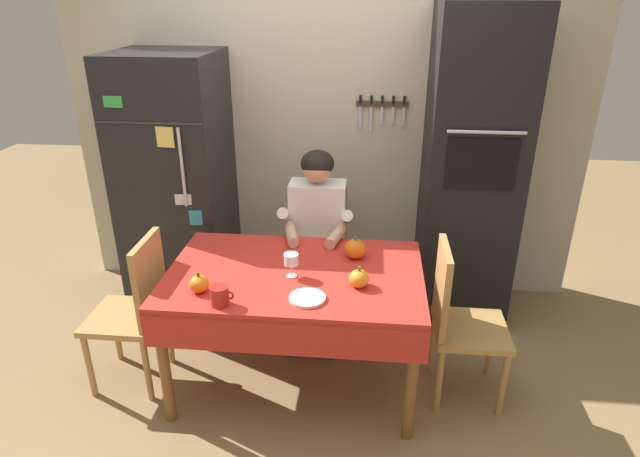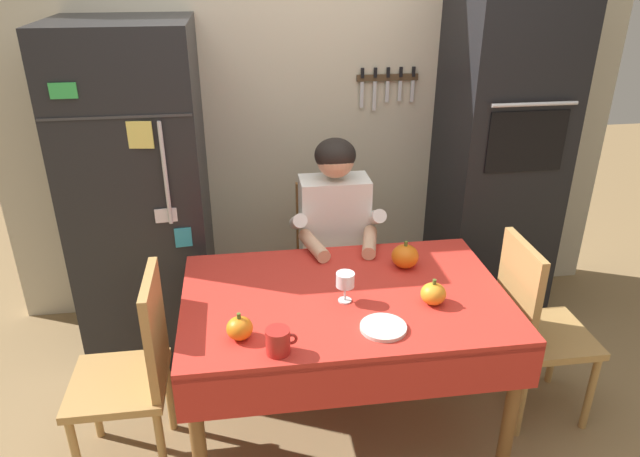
% 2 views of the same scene
% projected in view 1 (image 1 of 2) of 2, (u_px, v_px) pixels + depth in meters
% --- Properties ---
extents(ground_plane, '(10.00, 10.00, 0.00)m').
position_uv_depth(ground_plane, '(295.00, 390.00, 3.13)').
color(ground_plane, '#93754C').
rests_on(ground_plane, ground).
extents(back_wall_assembly, '(3.70, 0.13, 2.60)m').
position_uv_depth(back_wall_assembly, '(325.00, 119.00, 3.82)').
color(back_wall_assembly, beige).
rests_on(back_wall_assembly, ground).
extents(refrigerator, '(0.68, 0.71, 1.80)m').
position_uv_depth(refrigerator, '(177.00, 186.00, 3.72)').
color(refrigerator, black).
rests_on(refrigerator, ground).
extents(wall_oven, '(0.60, 0.64, 2.10)m').
position_uv_depth(wall_oven, '(471.00, 172.00, 3.51)').
color(wall_oven, black).
rests_on(wall_oven, ground).
extents(dining_table, '(1.40, 0.90, 0.74)m').
position_uv_depth(dining_table, '(294.00, 287.00, 2.93)').
color(dining_table, brown).
rests_on(dining_table, ground).
extents(chair_behind_person, '(0.40, 0.40, 0.93)m').
position_uv_depth(chair_behind_person, '(320.00, 248.00, 3.71)').
color(chair_behind_person, brown).
rests_on(chair_behind_person, ground).
extents(seated_person, '(0.47, 0.55, 1.25)m').
position_uv_depth(seated_person, '(317.00, 229.00, 3.44)').
color(seated_person, '#38384C').
rests_on(seated_person, ground).
extents(chair_left_side, '(0.40, 0.40, 0.93)m').
position_uv_depth(chair_left_side, '(136.00, 306.00, 3.02)').
color(chair_left_side, tan).
rests_on(chair_left_side, ground).
extents(chair_right_side, '(0.40, 0.40, 0.93)m').
position_uv_depth(chair_right_side, '(458.00, 317.00, 2.92)').
color(chair_right_side, tan).
rests_on(chair_right_side, ground).
extents(coffee_mug, '(0.12, 0.09, 0.10)m').
position_uv_depth(coffee_mug, '(220.00, 296.00, 2.59)').
color(coffee_mug, '#B2231E').
rests_on(coffee_mug, dining_table).
extents(wine_glass, '(0.08, 0.08, 0.13)m').
position_uv_depth(wine_glass, '(291.00, 260.00, 2.83)').
color(wine_glass, white).
rests_on(wine_glass, dining_table).
extents(pumpkin_large, '(0.13, 0.13, 0.13)m').
position_uv_depth(pumpkin_large, '(355.00, 249.00, 3.05)').
color(pumpkin_large, orange).
rests_on(pumpkin_large, dining_table).
extents(pumpkin_medium, '(0.10, 0.10, 0.11)m').
position_uv_depth(pumpkin_medium, '(199.00, 284.00, 2.71)').
color(pumpkin_medium, orange).
rests_on(pumpkin_medium, dining_table).
extents(pumpkin_small, '(0.11, 0.11, 0.12)m').
position_uv_depth(pumpkin_small, '(359.00, 278.00, 2.76)').
color(pumpkin_small, orange).
rests_on(pumpkin_small, dining_table).
extents(serving_tray, '(0.18, 0.18, 0.02)m').
position_uv_depth(serving_tray, '(307.00, 298.00, 2.65)').
color(serving_tray, silver).
rests_on(serving_tray, dining_table).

